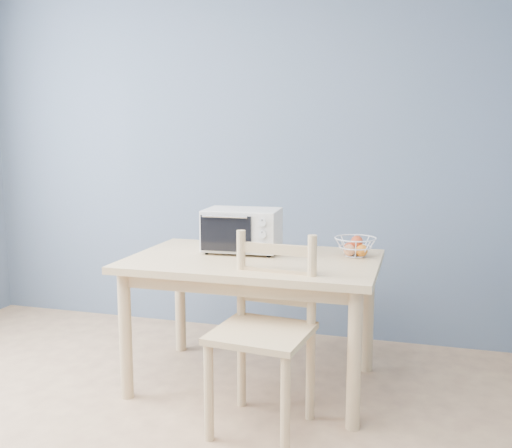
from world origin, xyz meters
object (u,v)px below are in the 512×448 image
(dining_table, at_px, (253,275))
(fruit_basket, at_px, (355,246))
(dining_chair, at_px, (265,335))
(toaster_oven, at_px, (239,229))

(dining_table, bearing_deg, fruit_basket, 19.50)
(fruit_basket, bearing_deg, dining_chair, -118.77)
(toaster_oven, xyz_separation_m, dining_chair, (0.32, -0.59, -0.42))
(dining_table, height_order, toaster_oven, toaster_oven)
(dining_table, relative_size, fruit_basket, 5.18)
(fruit_basket, relative_size, dining_chair, 0.28)
(toaster_oven, xyz_separation_m, fruit_basket, (0.68, 0.06, -0.08))
(dining_table, bearing_deg, dining_chair, -67.04)
(dining_table, relative_size, toaster_oven, 3.08)
(fruit_basket, bearing_deg, toaster_oven, -175.26)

